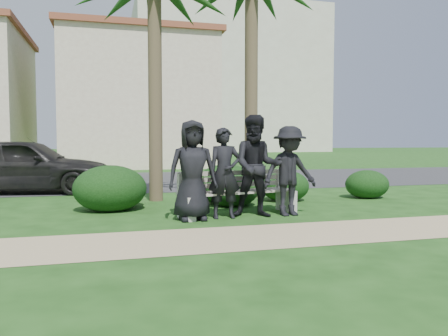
{
  "coord_description": "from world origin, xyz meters",
  "views": [
    {
      "loc": [
        -2.7,
        -7.79,
        1.39
      ],
      "look_at": [
        -0.35,
        1.0,
        0.84
      ],
      "focal_mm": 35.0,
      "sensor_mm": 36.0,
      "label": 1
    }
  ],
  "objects_px": {
    "man_d": "(289,171)",
    "car_a": "(26,165)",
    "man_a": "(192,170)",
    "park_bench": "(239,196)",
    "man_c": "(257,166)",
    "man_b": "(225,173)"
  },
  "relations": [
    {
      "from": "man_b",
      "to": "car_a",
      "type": "distance_m",
      "value": 6.68
    },
    {
      "from": "man_d",
      "to": "car_a",
      "type": "bearing_deg",
      "value": 129.14
    },
    {
      "from": "park_bench",
      "to": "man_d",
      "type": "xyz_separation_m",
      "value": [
        0.89,
        -0.34,
        0.47
      ]
    },
    {
      "from": "man_c",
      "to": "man_d",
      "type": "height_order",
      "value": "man_c"
    },
    {
      "from": "park_bench",
      "to": "man_c",
      "type": "height_order",
      "value": "man_c"
    },
    {
      "from": "man_b",
      "to": "man_a",
      "type": "bearing_deg",
      "value": -174.44
    },
    {
      "from": "man_c",
      "to": "man_d",
      "type": "distance_m",
      "value": 0.64
    },
    {
      "from": "park_bench",
      "to": "car_a",
      "type": "distance_m",
      "value": 6.7
    },
    {
      "from": "car_a",
      "to": "man_b",
      "type": "bearing_deg",
      "value": -132.58
    },
    {
      "from": "man_a",
      "to": "man_c",
      "type": "distance_m",
      "value": 1.21
    },
    {
      "from": "park_bench",
      "to": "man_c",
      "type": "xyz_separation_m",
      "value": [
        0.25,
        -0.32,
        0.58
      ]
    },
    {
      "from": "man_b",
      "to": "car_a",
      "type": "height_order",
      "value": "man_b"
    },
    {
      "from": "man_a",
      "to": "man_b",
      "type": "bearing_deg",
      "value": 2.33
    },
    {
      "from": "park_bench",
      "to": "car_a",
      "type": "xyz_separation_m",
      "value": [
        -4.55,
        4.9,
        0.38
      ]
    },
    {
      "from": "man_d",
      "to": "car_a",
      "type": "distance_m",
      "value": 7.55
    },
    {
      "from": "man_b",
      "to": "man_c",
      "type": "relative_size",
      "value": 0.87
    },
    {
      "from": "man_c",
      "to": "car_a",
      "type": "relative_size",
      "value": 0.43
    },
    {
      "from": "man_a",
      "to": "car_a",
      "type": "height_order",
      "value": "man_a"
    },
    {
      "from": "man_d",
      "to": "park_bench",
      "type": "bearing_deg",
      "value": 152.18
    },
    {
      "from": "man_b",
      "to": "car_a",
      "type": "xyz_separation_m",
      "value": [
        -4.19,
        5.2,
        -0.07
      ]
    },
    {
      "from": "man_d",
      "to": "man_a",
      "type": "bearing_deg",
      "value": 173.05
    },
    {
      "from": "man_a",
      "to": "car_a",
      "type": "xyz_separation_m",
      "value": [
        -3.6,
        5.24,
        -0.14
      ]
    }
  ]
}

